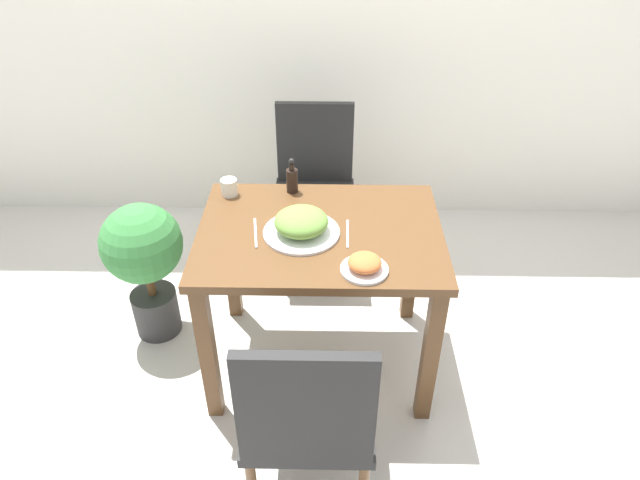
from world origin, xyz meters
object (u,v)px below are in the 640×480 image
object	(u,v)px
chair_far	(315,182)
food_plate	(301,224)
side_plate	(365,265)
sauce_bottle	(292,179)
potted_plant_left	(144,257)
drink_cup	(229,187)
chair_near	(308,415)

from	to	relation	value
chair_far	food_plate	distance (m)	0.83
side_plate	sauce_bottle	distance (m)	0.62
food_plate	side_plate	distance (m)	0.33
food_plate	side_plate	size ratio (longest dim) A/B	1.73
chair_far	sauce_bottle	size ratio (longest dim) A/B	5.63
chair_far	sauce_bottle	xyz separation A→B (m)	(-0.08, -0.47, 0.28)
chair_far	potted_plant_left	bearing A→B (deg)	-142.13
side_plate	drink_cup	bearing A→B (deg)	137.07
drink_cup	potted_plant_left	size ratio (longest dim) A/B	0.10
chair_near	potted_plant_left	world-z (taller)	chair_near
food_plate	potted_plant_left	distance (m)	0.82
chair_near	food_plate	world-z (taller)	chair_near
chair_near	drink_cup	size ratio (longest dim) A/B	12.20
chair_near	side_plate	world-z (taller)	chair_near
chair_near	side_plate	xyz separation A→B (m)	(0.19, 0.45, 0.25)
food_plate	sauce_bottle	world-z (taller)	sauce_bottle
food_plate	drink_cup	distance (m)	0.43
chair_near	food_plate	distance (m)	0.73
chair_near	chair_far	distance (m)	1.47
drink_cup	sauce_bottle	size ratio (longest dim) A/B	0.46
chair_far	side_plate	bearing A→B (deg)	-78.67
chair_near	drink_cup	xyz separation A→B (m)	(-0.37, 0.97, 0.26)
chair_far	side_plate	world-z (taller)	chair_far
food_plate	drink_cup	world-z (taller)	food_plate
potted_plant_left	chair_far	bearing A→B (deg)	37.87
sauce_bottle	food_plate	bearing A→B (deg)	-80.50
chair_far	sauce_bottle	distance (m)	0.55
drink_cup	potted_plant_left	world-z (taller)	drink_cup
chair_near	potted_plant_left	bearing A→B (deg)	-49.18
food_plate	potted_plant_left	size ratio (longest dim) A/B	0.43
sauce_bottle	potted_plant_left	size ratio (longest dim) A/B	0.23
potted_plant_left	drink_cup	bearing A→B (deg)	11.38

